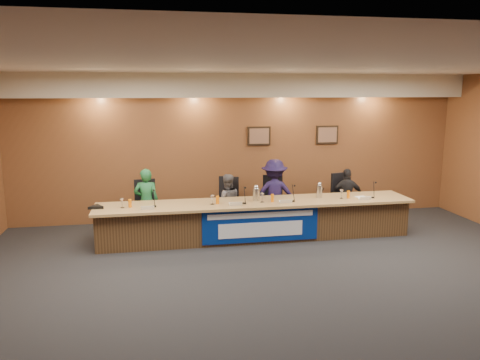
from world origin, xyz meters
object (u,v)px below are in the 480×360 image
object	(u,v)px
banner	(261,225)
office_chair_c	(273,205)
office_chair_a	(147,210)
dais_body	(256,221)
office_chair_d	(345,201)
panelist_a	(147,202)
speakerphone	(96,207)
panelist_b	(227,203)
carafe_mid	(256,194)
carafe_right	(319,191)
panelist_d	(347,197)
panelist_c	(274,194)
office_chair_b	(226,207)

from	to	relation	value
banner	office_chair_c	xyz separation A→B (m)	(0.52, 1.13, 0.10)
office_chair_a	office_chair_c	world-z (taller)	same
dais_body	office_chair_d	size ratio (longest dim) A/B	12.50
panelist_a	speakerphone	size ratio (longest dim) A/B	4.21
panelist_b	carafe_mid	size ratio (longest dim) A/B	4.87
banner	panelist_b	size ratio (longest dim) A/B	1.86
office_chair_a	carafe_right	world-z (taller)	carafe_right
panelist_d	panelist_a	bearing A→B (deg)	10.50
panelist_b	office_chair_d	bearing A→B (deg)	-176.32
dais_body	speakerphone	distance (m)	3.01
panelist_b	panelist_c	xyz separation A→B (m)	(1.00, 0.00, 0.14)
carafe_right	speakerphone	world-z (taller)	carafe_right
panelist_a	panelist_c	bearing A→B (deg)	-173.91
banner	speakerphone	xyz separation A→B (m)	(-2.98, 0.37, 0.40)
panelist_a	office_chair_b	distance (m)	1.63
panelist_b	panelist_d	world-z (taller)	panelist_d
office_chair_b	office_chair_d	bearing A→B (deg)	23.54
panelist_a	office_chair_c	world-z (taller)	panelist_a
panelist_b	office_chair_c	size ratio (longest dim) A/B	2.46
dais_body	panelist_d	distance (m)	2.23
panelist_a	office_chair_c	xyz separation A→B (m)	(2.61, 0.10, -0.19)
speakerphone	office_chair_a	bearing A→B (deg)	40.56
panelist_d	carafe_right	xyz separation A→B (m)	(-0.84, -0.57, 0.27)
panelist_d	speakerphone	world-z (taller)	panelist_d
office_chair_d	carafe_right	bearing A→B (deg)	-155.03
banner	office_chair_a	size ratio (longest dim) A/B	4.58
panelist_a	office_chair_a	xyz separation A→B (m)	(0.00, 0.10, -0.19)
panelist_c	carafe_right	distance (m)	0.97
dais_body	office_chair_b	size ratio (longest dim) A/B	12.50
panelist_d	carafe_right	distance (m)	1.05
office_chair_c	carafe_right	size ratio (longest dim) A/B	1.89
banner	office_chair_b	xyz separation A→B (m)	(-0.48, 1.13, 0.10)
office_chair_b	carafe_mid	size ratio (longest dim) A/B	1.98
panelist_b	panelist_c	distance (m)	1.01
office_chair_d	carafe_right	world-z (taller)	carafe_right
banner	carafe_right	size ratio (longest dim) A/B	8.68
banner	speakerphone	world-z (taller)	speakerphone
office_chair_b	carafe_right	bearing A→B (deg)	2.82
speakerphone	office_chair_d	bearing A→B (deg)	8.42
office_chair_c	carafe_right	xyz separation A→B (m)	(0.77, -0.67, 0.40)
panelist_c	office_chair_c	bearing A→B (deg)	-83.50
office_chair_c	panelist_d	bearing A→B (deg)	8.13
carafe_mid	banner	bearing A→B (deg)	-90.55
office_chair_b	office_chair_c	world-z (taller)	same
panelist_c	office_chair_c	xyz separation A→B (m)	(0.00, 0.10, -0.25)
panelist_d	office_chair_d	bearing A→B (deg)	-79.50
dais_body	carafe_right	distance (m)	1.40
panelist_b	panelist_d	bearing A→B (deg)	-178.51
office_chair_d	carafe_mid	world-z (taller)	carafe_mid
panelist_b	dais_body	bearing A→B (deg)	129.41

